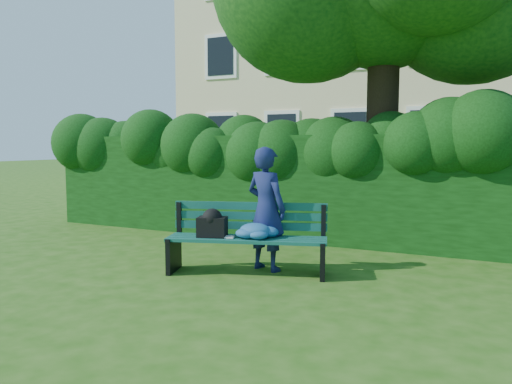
% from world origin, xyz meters
% --- Properties ---
extents(ground, '(80.00, 80.00, 0.00)m').
position_xyz_m(ground, '(0.00, 0.00, 0.00)').
color(ground, '#22520F').
rests_on(ground, ground).
extents(apartment_building, '(16.00, 8.08, 12.00)m').
position_xyz_m(apartment_building, '(-0.00, 13.99, 6.00)').
color(apartment_building, beige).
rests_on(apartment_building, ground).
extents(hedge, '(10.00, 1.00, 1.80)m').
position_xyz_m(hedge, '(0.00, 2.20, 0.90)').
color(hedge, black).
rests_on(hedge, ground).
extents(park_bench, '(2.09, 1.14, 0.89)m').
position_xyz_m(park_bench, '(0.30, -0.36, 0.50)').
color(park_bench, '#0E473E').
rests_on(park_bench, ground).
extents(man_reading, '(0.67, 0.52, 1.62)m').
position_xyz_m(man_reading, '(0.48, -0.08, 0.81)').
color(man_reading, '#161F4E').
rests_on(man_reading, ground).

